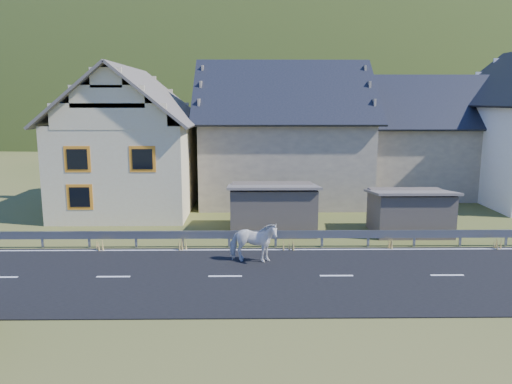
{
  "coord_description": "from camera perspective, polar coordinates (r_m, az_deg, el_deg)",
  "views": [
    {
      "loc": [
        -3.12,
        -17.03,
        6.23
      ],
      "look_at": [
        -2.85,
        3.14,
        2.53
      ],
      "focal_mm": 35.0,
      "sensor_mm": 36.0,
      "label": 1
    }
  ],
  "objects": [
    {
      "name": "house_stone_b",
      "position": [
        36.18,
        18.95,
        6.67
      ],
      "size": [
        9.8,
        8.8,
        8.1
      ],
      "color": "tan",
      "rests_on": "ground"
    },
    {
      "name": "horse",
      "position": [
        19.39,
        -0.33,
        -5.75
      ],
      "size": [
        1.07,
        1.99,
        1.61
      ],
      "primitive_type": "imported",
      "rotation": [
        0.0,
        0.0,
        1.46
      ],
      "color": "white",
      "rests_on": "road"
    },
    {
      "name": "conifer_patch",
      "position": [
        137.21,
        -23.31,
        9.46
      ],
      "size": [
        76.0,
        50.0,
        28.0
      ],
      "primitive_type": "ellipsoid",
      "color": "black",
      "rests_on": "ground"
    },
    {
      "name": "house_cream",
      "position": [
        29.89,
        -14.16,
        6.48
      ],
      "size": [
        7.8,
        9.8,
        8.3
      ],
      "color": "beige",
      "rests_on": "ground"
    },
    {
      "name": "guardrail",
      "position": [
        21.7,
        7.57,
        -4.85
      ],
      "size": [
        28.1,
        0.09,
        0.75
      ],
      "color": "#93969B",
      "rests_on": "ground"
    },
    {
      "name": "shed_right",
      "position": [
        24.82,
        17.16,
        -2.26
      ],
      "size": [
        3.8,
        2.9,
        2.2
      ],
      "primitive_type": "cube",
      "color": "brown",
      "rests_on": "ground"
    },
    {
      "name": "house_stone_a",
      "position": [
        32.14,
        3.05,
        7.52
      ],
      "size": [
        10.8,
        9.8,
        8.9
      ],
      "color": "tan",
      "rests_on": "ground"
    },
    {
      "name": "road",
      "position": [
        18.39,
        9.18,
        -9.49
      ],
      "size": [
        60.0,
        7.0,
        0.04
      ],
      "primitive_type": "cube",
      "color": "black",
      "rests_on": "ground"
    },
    {
      "name": "mountain",
      "position": [
        198.93,
        1.59,
        2.81
      ],
      "size": [
        440.0,
        280.0,
        260.0
      ],
      "primitive_type": "ellipsoid",
      "color": "#2B3C15",
      "rests_on": "ground"
    },
    {
      "name": "lane_markings",
      "position": [
        18.39,
        9.19,
        -9.42
      ],
      "size": [
        60.0,
        6.6,
        0.01
      ],
      "primitive_type": "cube",
      "color": "silver",
      "rests_on": "road"
    },
    {
      "name": "ground",
      "position": [
        18.4,
        9.18,
        -9.55
      ],
      "size": [
        160.0,
        160.0,
        0.0
      ],
      "primitive_type": "plane",
      "color": "#374817",
      "rests_on": "ground"
    },
    {
      "name": "shed_left",
      "position": [
        24.11,
        1.93,
        -1.91
      ],
      "size": [
        4.3,
        3.3,
        2.4
      ],
      "primitive_type": "cube",
      "color": "brown",
      "rests_on": "ground"
    }
  ]
}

